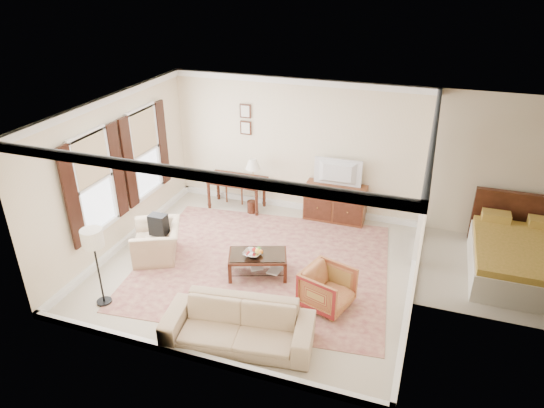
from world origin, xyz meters
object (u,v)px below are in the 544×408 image
Objects in this scene: sideboard at (335,203)px; coffee_table at (258,259)px; club_armchair at (157,236)px; sofa at (238,320)px; writing_desk at (236,183)px; striped_armchair at (327,287)px; tv at (337,165)px.

coffee_table is at bearing -108.64° from sideboard.
club_armchair is 2.84m from sofa.
writing_desk is at bearing 139.46° from club_armchair.
writing_desk is 4.37m from sofa.
sideboard reaches higher than striped_armchair.
striped_armchair is 1.60m from sofa.
sideboard is at bearing 105.65° from club_armchair.
writing_desk is 0.60× the size of sofa.
sideboard is at bearing 3.83° from writing_desk.
striped_armchair is at bearing 56.72° from club_armchair.
writing_desk is 1.36× the size of tv.
writing_desk is at bearing 105.10° from sofa.
tv is at bearing 71.22° from coffee_table.
club_armchair reaches higher than coffee_table.
club_armchair is (-2.81, -2.50, -0.83)m from tv.
sofa reaches higher than writing_desk.
tv is at bearing 27.62° from striped_armchair.
striped_armchair is 3.35m from club_armchair.
sideboard reaches higher than coffee_table.
striped_armchair reaches higher than coffee_table.
striped_armchair reaches higher than writing_desk.
sideboard is 1.31× the size of club_armchair.
tv is at bearing 105.42° from club_armchair.
club_armchair is 0.45× the size of sofa.
tv is 4.26m from sofa.
tv reaches higher than club_armchair.
striped_armchair is at bearing -18.82° from coffee_table.
writing_desk reaches higher than coffee_table.
writing_desk is at bearing 3.31° from tv.
striped_armchair is at bearing -45.63° from writing_desk.
striped_armchair is (0.52, -2.93, -0.02)m from sideboard.
coffee_table is at bearing 71.22° from tv.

